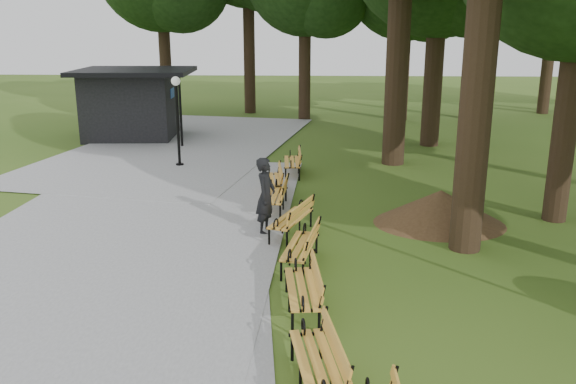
{
  "coord_description": "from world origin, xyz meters",
  "views": [
    {
      "loc": [
        0.68,
        -10.64,
        4.93
      ],
      "look_at": [
        0.07,
        3.08,
        1.1
      ],
      "focal_mm": 37.68,
      "sensor_mm": 36.0,
      "label": 1
    }
  ],
  "objects_px": {
    "dirt_mound": "(440,207)",
    "bench_3": "(300,247)",
    "lamp_post": "(177,102)",
    "bench_2": "(302,289)",
    "kiosk": "(131,104)",
    "person": "(266,196)",
    "bench_7": "(292,162)",
    "bench_1": "(316,363)",
    "bench_4": "(291,219)",
    "bench_6": "(272,180)",
    "bench_5": "(275,195)"
  },
  "relations": [
    {
      "from": "bench_1",
      "to": "bench_4",
      "type": "xyz_separation_m",
      "value": [
        -0.6,
        6.36,
        0.0
      ]
    },
    {
      "from": "bench_7",
      "to": "person",
      "type": "bearing_deg",
      "value": -7.16
    },
    {
      "from": "bench_1",
      "to": "bench_7",
      "type": "relative_size",
      "value": 1.0
    },
    {
      "from": "bench_3",
      "to": "bench_4",
      "type": "relative_size",
      "value": 1.0
    },
    {
      "from": "person",
      "to": "bench_6",
      "type": "relative_size",
      "value": 0.99
    },
    {
      "from": "bench_6",
      "to": "bench_7",
      "type": "bearing_deg",
      "value": 162.31
    },
    {
      "from": "bench_1",
      "to": "bench_3",
      "type": "distance_m",
      "value": 4.49
    },
    {
      "from": "bench_1",
      "to": "bench_5",
      "type": "height_order",
      "value": "same"
    },
    {
      "from": "bench_1",
      "to": "bench_5",
      "type": "distance_m",
      "value": 8.45
    },
    {
      "from": "kiosk",
      "to": "bench_4",
      "type": "relative_size",
      "value": 2.57
    },
    {
      "from": "dirt_mound",
      "to": "bench_7",
      "type": "height_order",
      "value": "dirt_mound"
    },
    {
      "from": "lamp_post",
      "to": "bench_4",
      "type": "bearing_deg",
      "value": -59.32
    },
    {
      "from": "bench_5",
      "to": "dirt_mound",
      "type": "bearing_deg",
      "value": 80.0
    },
    {
      "from": "bench_2",
      "to": "person",
      "type": "bearing_deg",
      "value": -172.97
    },
    {
      "from": "person",
      "to": "bench_7",
      "type": "distance_m",
      "value": 5.97
    },
    {
      "from": "bench_5",
      "to": "kiosk",
      "type": "bearing_deg",
      "value": -143.97
    },
    {
      "from": "dirt_mound",
      "to": "bench_2",
      "type": "bearing_deg",
      "value": -123.98
    },
    {
      "from": "dirt_mound",
      "to": "bench_3",
      "type": "relative_size",
      "value": 1.47
    },
    {
      "from": "kiosk",
      "to": "lamp_post",
      "type": "bearing_deg",
      "value": -61.85
    },
    {
      "from": "person",
      "to": "bench_2",
      "type": "height_order",
      "value": "person"
    },
    {
      "from": "person",
      "to": "bench_4",
      "type": "xyz_separation_m",
      "value": [
        0.62,
        -0.21,
        -0.5
      ]
    },
    {
      "from": "kiosk",
      "to": "bench_6",
      "type": "relative_size",
      "value": 2.57
    },
    {
      "from": "lamp_post",
      "to": "dirt_mound",
      "type": "bearing_deg",
      "value": -37.37
    },
    {
      "from": "bench_1",
      "to": "bench_3",
      "type": "height_order",
      "value": "same"
    },
    {
      "from": "bench_5",
      "to": "bench_1",
      "type": "bearing_deg",
      "value": 9.98
    },
    {
      "from": "bench_2",
      "to": "bench_6",
      "type": "distance_m",
      "value": 7.66
    },
    {
      "from": "bench_6",
      "to": "bench_4",
      "type": "bearing_deg",
      "value": 4.78
    },
    {
      "from": "kiosk",
      "to": "lamp_post",
      "type": "relative_size",
      "value": 1.53
    },
    {
      "from": "kiosk",
      "to": "bench_7",
      "type": "height_order",
      "value": "kiosk"
    },
    {
      "from": "bench_1",
      "to": "bench_5",
      "type": "relative_size",
      "value": 1.0
    },
    {
      "from": "bench_3",
      "to": "bench_5",
      "type": "bearing_deg",
      "value": -159.42
    },
    {
      "from": "lamp_post",
      "to": "bench_4",
      "type": "relative_size",
      "value": 1.68
    },
    {
      "from": "bench_5",
      "to": "lamp_post",
      "type": "bearing_deg",
      "value": -141.64
    },
    {
      "from": "person",
      "to": "bench_7",
      "type": "height_order",
      "value": "person"
    },
    {
      "from": "bench_7",
      "to": "lamp_post",
      "type": "bearing_deg",
      "value": -108.1
    },
    {
      "from": "person",
      "to": "bench_5",
      "type": "bearing_deg",
      "value": 10.06
    },
    {
      "from": "bench_2",
      "to": "bench_3",
      "type": "height_order",
      "value": "same"
    },
    {
      "from": "dirt_mound",
      "to": "bench_1",
      "type": "relative_size",
      "value": 1.47
    },
    {
      "from": "person",
      "to": "dirt_mound",
      "type": "distance_m",
      "value": 4.48
    },
    {
      "from": "bench_6",
      "to": "bench_7",
      "type": "relative_size",
      "value": 1.0
    },
    {
      "from": "bench_7",
      "to": "bench_3",
      "type": "bearing_deg",
      "value": 0.12
    },
    {
      "from": "bench_1",
      "to": "bench_3",
      "type": "relative_size",
      "value": 1.0
    },
    {
      "from": "lamp_post",
      "to": "dirt_mound",
      "type": "distance_m",
      "value": 10.28
    },
    {
      "from": "bench_5",
      "to": "bench_6",
      "type": "height_order",
      "value": "same"
    },
    {
      "from": "dirt_mound",
      "to": "bench_1",
      "type": "bearing_deg",
      "value": -112.91
    },
    {
      "from": "lamp_post",
      "to": "bench_6",
      "type": "height_order",
      "value": "lamp_post"
    },
    {
      "from": "bench_1",
      "to": "person",
      "type": "bearing_deg",
      "value": -179.63
    },
    {
      "from": "bench_1",
      "to": "bench_6",
      "type": "height_order",
      "value": "same"
    },
    {
      "from": "lamp_post",
      "to": "bench_2",
      "type": "relative_size",
      "value": 1.68
    },
    {
      "from": "dirt_mound",
      "to": "bench_4",
      "type": "distance_m",
      "value": 3.9
    }
  ]
}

